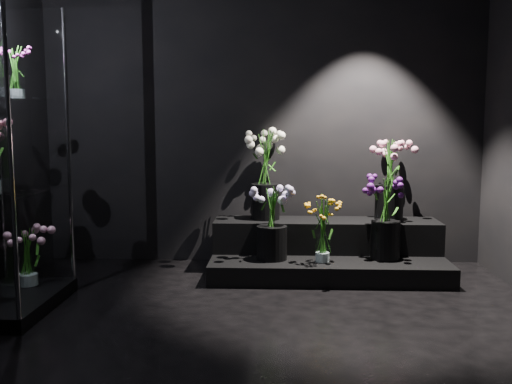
{
  "coord_description": "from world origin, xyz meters",
  "views": [
    {
      "loc": [
        0.17,
        -3.25,
        1.29
      ],
      "look_at": [
        -0.02,
        1.2,
        0.75
      ],
      "focal_mm": 40.0,
      "sensor_mm": 36.0,
      "label": 1
    }
  ],
  "objects": [
    {
      "name": "wall_back",
      "position": [
        0.0,
        2.0,
        1.4
      ],
      "size": [
        4.0,
        0.0,
        4.0
      ],
      "primitive_type": "plane",
      "rotation": [
        1.57,
        0.0,
        0.0
      ],
      "color": "black",
      "rests_on": "floor"
    },
    {
      "name": "display_riser",
      "position": [
        0.57,
        1.61,
        0.18
      ],
      "size": [
        1.96,
        0.87,
        0.44
      ],
      "color": "black",
      "rests_on": "floor"
    },
    {
      "name": "wall_front",
      "position": [
        0.0,
        -2.0,
        1.4
      ],
      "size": [
        4.0,
        0.0,
        4.0
      ],
      "primitive_type": "plane",
      "rotation": [
        -1.57,
        0.0,
        0.0
      ],
      "color": "black",
      "rests_on": "floor"
    },
    {
      "name": "bouquet_purple",
      "position": [
        1.04,
        1.42,
        0.55
      ],
      "size": [
        0.37,
        0.37,
        0.68
      ],
      "rotation": [
        0.0,
        0.0,
        -0.15
      ],
      "color": "black",
      "rests_on": "display_riser"
    },
    {
      "name": "floor",
      "position": [
        0.0,
        0.0,
        0.0
      ],
      "size": [
        4.0,
        4.0,
        0.0
      ],
      "primitive_type": "plane",
      "color": "black",
      "rests_on": "ground"
    },
    {
      "name": "bouquet_lilac",
      "position": [
        0.1,
        1.37,
        0.5
      ],
      "size": [
        0.4,
        0.4,
        0.61
      ],
      "rotation": [
        0.0,
        0.0,
        -0.15
      ],
      "color": "black",
      "rests_on": "display_riser"
    },
    {
      "name": "bouquet_case_magenta",
      "position": [
        -1.66,
        0.66,
        1.66
      ],
      "size": [
        0.25,
        0.25,
        0.41
      ],
      "rotation": [
        0.0,
        0.0,
        0.11
      ],
      "color": "white",
      "rests_on": "display_case"
    },
    {
      "name": "bouquet_case_base_pink",
      "position": [
        -1.69,
        0.76,
        0.32
      ],
      "size": [
        0.31,
        0.31,
        0.42
      ],
      "rotation": [
        0.0,
        0.0,
        0.03
      ],
      "color": "white",
      "rests_on": "display_case"
    },
    {
      "name": "bouquet_pink_roses",
      "position": [
        1.13,
        1.76,
        0.83
      ],
      "size": [
        0.45,
        0.45,
        0.7
      ],
      "rotation": [
        0.0,
        0.0,
        -0.37
      ],
      "color": "black",
      "rests_on": "display_riser"
    },
    {
      "name": "display_case",
      "position": [
        -1.69,
        0.51,
        1.06
      ],
      "size": [
        0.58,
        0.96,
        2.12
      ],
      "color": "black",
      "rests_on": "floor"
    },
    {
      "name": "bouquet_cream_roses",
      "position": [
        0.04,
        1.76,
        0.88
      ],
      "size": [
        0.46,
        0.46,
        0.78
      ],
      "rotation": [
        0.0,
        0.0,
        -0.24
      ],
      "color": "black",
      "rests_on": "display_riser"
    },
    {
      "name": "bouquet_orange_bells",
      "position": [
        0.51,
        1.29,
        0.45
      ],
      "size": [
        0.3,
        0.3,
        0.55
      ],
      "rotation": [
        0.0,
        0.0,
        -0.18
      ],
      "color": "white",
      "rests_on": "display_riser"
    }
  ]
}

